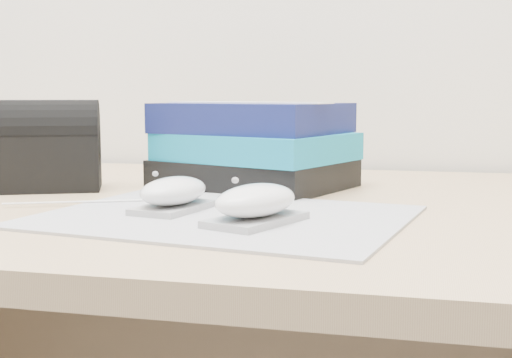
% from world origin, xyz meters
% --- Properties ---
extents(mousepad, '(0.43, 0.36, 0.00)m').
position_xyz_m(mousepad, '(-0.07, 1.44, 0.73)').
color(mousepad, gray).
rests_on(mousepad, desk).
extents(mouse_rear, '(0.08, 0.12, 0.04)m').
position_xyz_m(mouse_rear, '(-0.13, 1.46, 0.75)').
color(mouse_rear, '#98989A').
rests_on(mouse_rear, mousepad).
extents(mouse_front, '(0.10, 0.13, 0.05)m').
position_xyz_m(mouse_front, '(-0.02, 1.40, 0.75)').
color(mouse_front, '#9B9B9E').
rests_on(mouse_front, mousepad).
extents(usb_cable, '(0.18, 0.08, 0.00)m').
position_xyz_m(usb_cable, '(-0.26, 1.49, 0.73)').
color(usb_cable, white).
rests_on(usb_cable, mousepad).
extents(book_stack, '(0.30, 0.27, 0.12)m').
position_xyz_m(book_stack, '(-0.10, 1.70, 0.79)').
color(book_stack, black).
rests_on(book_stack, desk).
extents(pouch, '(0.16, 0.14, 0.13)m').
position_xyz_m(pouch, '(-0.37, 1.61, 0.79)').
color(pouch, black).
rests_on(pouch, desk).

